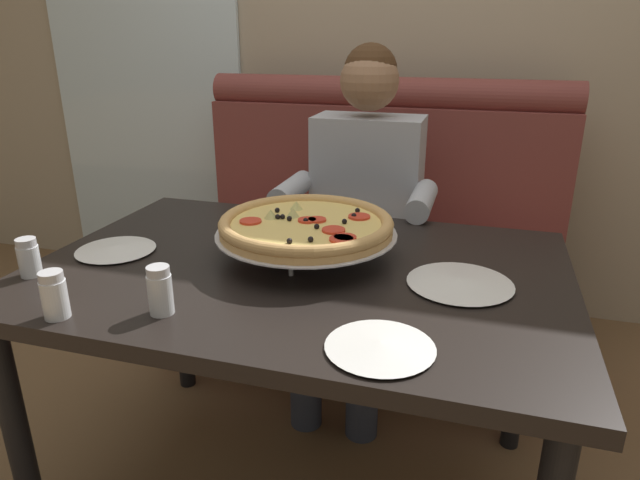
# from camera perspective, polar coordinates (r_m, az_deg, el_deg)

# --- Properties ---
(back_wall_with_window) EXTENTS (6.00, 0.12, 2.80)m
(back_wall_with_window) POSITION_cam_1_polar(r_m,az_deg,el_deg) (2.78, 8.36, 22.26)
(back_wall_with_window) COLOR tan
(back_wall_with_window) RESTS_ON ground_plane
(window_panel) EXTENTS (1.10, 0.02, 2.80)m
(window_panel) POSITION_cam_1_polar(r_m,az_deg,el_deg) (3.21, -18.15, 21.26)
(window_panel) COLOR white
(window_panel) RESTS_ON ground_plane
(booth_bench) EXTENTS (1.58, 0.78, 1.13)m
(booth_bench) POSITION_cam_1_polar(r_m,az_deg,el_deg) (2.40, 5.07, -1.81)
(booth_bench) COLOR brown
(booth_bench) RESTS_ON ground_plane
(dining_table) EXTENTS (1.35, 0.92, 0.74)m
(dining_table) POSITION_cam_1_polar(r_m,az_deg,el_deg) (1.47, -2.13, -5.62)
(dining_table) COLOR black
(dining_table) RESTS_ON ground_plane
(diner_main) EXTENTS (0.54, 0.64, 1.27)m
(diner_main) POSITION_cam_1_polar(r_m,az_deg,el_deg) (2.04, 4.23, 3.53)
(diner_main) COLOR #2D3342
(diner_main) RESTS_ON ground_plane
(pizza) EXTENTS (0.48, 0.48, 0.12)m
(pizza) POSITION_cam_1_polar(r_m,az_deg,el_deg) (1.46, -1.48, 1.48)
(pizza) COLOR silver
(pizza) RESTS_ON dining_table
(shaker_oregano) EXTENTS (0.05, 0.05, 0.10)m
(shaker_oregano) POSITION_cam_1_polar(r_m,az_deg,el_deg) (1.29, -25.57, -5.42)
(shaker_oregano) COLOR white
(shaker_oregano) RESTS_ON dining_table
(shaker_parmesan) EXTENTS (0.05, 0.05, 0.10)m
(shaker_parmesan) POSITION_cam_1_polar(r_m,az_deg,el_deg) (1.54, -27.69, -1.84)
(shaker_parmesan) COLOR white
(shaker_parmesan) RESTS_ON dining_table
(shaker_pepper_flakes) EXTENTS (0.05, 0.05, 0.11)m
(shaker_pepper_flakes) POSITION_cam_1_polar(r_m,az_deg,el_deg) (1.23, -16.06, -5.32)
(shaker_pepper_flakes) COLOR white
(shaker_pepper_flakes) RESTS_ON dining_table
(plate_near_left) EXTENTS (0.21, 0.21, 0.02)m
(plate_near_left) POSITION_cam_1_polar(r_m,az_deg,el_deg) (1.07, 6.19, -10.63)
(plate_near_left) COLOR white
(plate_near_left) RESTS_ON dining_table
(plate_near_right) EXTENTS (0.21, 0.21, 0.02)m
(plate_near_right) POSITION_cam_1_polar(r_m,az_deg,el_deg) (1.62, -20.24, -0.77)
(plate_near_right) COLOR white
(plate_near_right) RESTS_ON dining_table
(plate_far_side) EXTENTS (0.25, 0.25, 0.02)m
(plate_far_side) POSITION_cam_1_polar(r_m,az_deg,el_deg) (1.36, 14.19, -4.05)
(plate_far_side) COLOR white
(plate_far_side) RESTS_ON dining_table
(patio_chair) EXTENTS (0.40, 0.40, 0.86)m
(patio_chair) POSITION_cam_1_polar(r_m,az_deg,el_deg) (3.93, -10.71, 8.66)
(patio_chair) COLOR black
(patio_chair) RESTS_ON ground_plane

